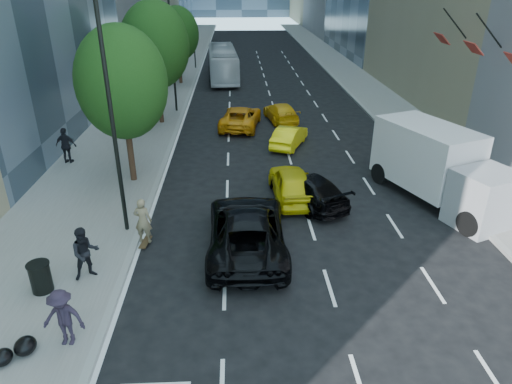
{
  "coord_description": "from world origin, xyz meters",
  "views": [
    {
      "loc": [
        -2.02,
        -12.25,
        9.4
      ],
      "look_at": [
        -1.27,
        4.18,
        1.6
      ],
      "focal_mm": 32.0,
      "sensor_mm": 36.0,
      "label": 1
    }
  ],
  "objects_px": {
    "trash_can": "(41,278)",
    "black_sedan_mercedes": "(308,189)",
    "skateboarder": "(143,224)",
    "box_truck": "(439,166)",
    "city_bus": "(223,63)",
    "black_sedan_lincoln": "(247,229)"
  },
  "relations": [
    {
      "from": "trash_can",
      "to": "black_sedan_mercedes",
      "type": "bearing_deg",
      "value": 33.14
    },
    {
      "from": "skateboarder",
      "to": "box_truck",
      "type": "bearing_deg",
      "value": -157.6
    },
    {
      "from": "skateboarder",
      "to": "city_bus",
      "type": "xyz_separation_m",
      "value": [
        2.4,
        31.45,
        0.63
      ]
    },
    {
      "from": "black_sedan_lincoln",
      "to": "city_bus",
      "type": "relative_size",
      "value": 0.55
    },
    {
      "from": "skateboarder",
      "to": "city_bus",
      "type": "relative_size",
      "value": 0.16
    },
    {
      "from": "skateboarder",
      "to": "black_sedan_mercedes",
      "type": "height_order",
      "value": "skateboarder"
    },
    {
      "from": "skateboarder",
      "to": "box_truck",
      "type": "distance_m",
      "value": 13.14
    },
    {
      "from": "black_sedan_lincoln",
      "to": "box_truck",
      "type": "distance_m",
      "value": 9.61
    },
    {
      "from": "black_sedan_lincoln",
      "to": "black_sedan_mercedes",
      "type": "height_order",
      "value": "black_sedan_lincoln"
    },
    {
      "from": "skateboarder",
      "to": "black_sedan_lincoln",
      "type": "relative_size",
      "value": 0.3
    },
    {
      "from": "skateboarder",
      "to": "trash_can",
      "type": "distance_m",
      "value": 4.04
    },
    {
      "from": "skateboarder",
      "to": "box_truck",
      "type": "relative_size",
      "value": 0.25
    },
    {
      "from": "black_sedan_lincoln",
      "to": "box_truck",
      "type": "xyz_separation_m",
      "value": [
        8.78,
        3.83,
        0.83
      ]
    },
    {
      "from": "black_sedan_lincoln",
      "to": "black_sedan_mercedes",
      "type": "bearing_deg",
      "value": -126.69
    },
    {
      "from": "black_sedan_mercedes",
      "to": "city_bus",
      "type": "bearing_deg",
      "value": -105.68
    },
    {
      "from": "box_truck",
      "to": "black_sedan_lincoln",
      "type": "bearing_deg",
      "value": -177.79
    },
    {
      "from": "black_sedan_lincoln",
      "to": "city_bus",
      "type": "distance_m",
      "value": 31.99
    },
    {
      "from": "black_sedan_lincoln",
      "to": "trash_can",
      "type": "relative_size",
      "value": 6.22
    },
    {
      "from": "black_sedan_lincoln",
      "to": "box_truck",
      "type": "relative_size",
      "value": 0.84
    },
    {
      "from": "city_bus",
      "to": "trash_can",
      "type": "distance_m",
      "value": 34.77
    },
    {
      "from": "city_bus",
      "to": "box_truck",
      "type": "height_order",
      "value": "box_truck"
    },
    {
      "from": "city_bus",
      "to": "box_truck",
      "type": "relative_size",
      "value": 1.53
    }
  ]
}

